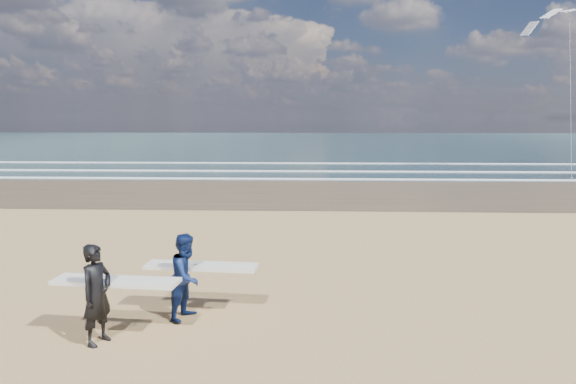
{
  "coord_description": "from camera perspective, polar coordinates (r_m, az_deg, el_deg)",
  "views": [
    {
      "loc": [
        2.14,
        -8.65,
        3.78
      ],
      "look_at": [
        1.52,
        6.0,
        1.66
      ],
      "focal_mm": 32.0,
      "sensor_mm": 36.0,
      "label": 1
    }
  ],
  "objects": [
    {
      "name": "surfer_near",
      "position": [
        9.35,
        -20.18,
        -10.41
      ],
      "size": [
        2.23,
        1.06,
        1.72
      ],
      "color": "black",
      "rests_on": "ground"
    },
    {
      "name": "foam_breakers",
      "position": [
        41.03,
        28.23,
        2.04
      ],
      "size": [
        220.0,
        11.7,
        0.05
      ],
      "color": "white",
      "rests_on": "ground"
    },
    {
      "name": "surfer_far",
      "position": [
        10.04,
        -11.0,
        -9.04
      ],
      "size": [
        2.23,
        1.17,
        1.64
      ],
      "color": "#0D1D4C",
      "rests_on": "ground"
    },
    {
      "name": "kite_1",
      "position": [
        39.06,
        28.87,
        11.3
      ],
      "size": [
        5.61,
        4.72,
        12.04
      ],
      "color": "slate",
      "rests_on": "ground"
    },
    {
      "name": "ocean",
      "position": [
        82.69,
        14.95,
        5.35
      ],
      "size": [
        220.0,
        100.0,
        0.02
      ],
      "primitive_type": "cube",
      "color": "#1B323B",
      "rests_on": "ground"
    }
  ]
}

